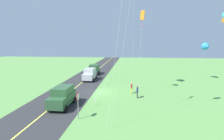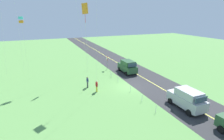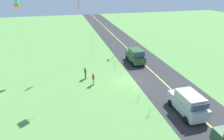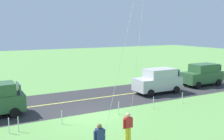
# 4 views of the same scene
# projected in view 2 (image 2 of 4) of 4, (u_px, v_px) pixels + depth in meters

# --- Properties ---
(ground_plane) EXTENTS (120.00, 120.00, 0.10)m
(ground_plane) POSITION_uv_depth(u_px,v_px,m) (129.00, 87.00, 26.11)
(ground_plane) COLOR #60994C
(asphalt_road) EXTENTS (120.00, 7.00, 0.00)m
(asphalt_road) POSITION_uv_depth(u_px,v_px,m) (152.00, 83.00, 27.57)
(asphalt_road) COLOR #2D2D30
(asphalt_road) RESTS_ON ground
(road_centre_stripe) EXTENTS (120.00, 0.16, 0.00)m
(road_centre_stripe) POSITION_uv_depth(u_px,v_px,m) (152.00, 83.00, 27.57)
(road_centre_stripe) COLOR #E5E04C
(road_centre_stripe) RESTS_ON asphalt_road
(car_suv_foreground) EXTENTS (4.40, 2.12, 2.24)m
(car_suv_foreground) POSITION_uv_depth(u_px,v_px,m) (128.00, 66.00, 32.11)
(car_suv_foreground) COLOR #2D5633
(car_suv_foreground) RESTS_ON ground
(car_parked_west_near) EXTENTS (4.40, 2.12, 2.24)m
(car_parked_west_near) POSITION_uv_depth(u_px,v_px,m) (187.00, 99.00, 19.85)
(car_parked_west_near) COLOR #B7B7BC
(car_parked_west_near) RESTS_ON ground
(stop_sign) EXTENTS (0.76, 0.08, 2.56)m
(stop_sign) POSITION_uv_depth(u_px,v_px,m) (107.00, 60.00, 33.63)
(stop_sign) COLOR gray
(stop_sign) RESTS_ON ground
(person_adult_near) EXTENTS (0.58, 0.22, 1.60)m
(person_adult_near) POSITION_uv_depth(u_px,v_px,m) (87.00, 82.00, 25.61)
(person_adult_near) COLOR #3F3F47
(person_adult_near) RESTS_ON ground
(person_adult_companion) EXTENTS (0.58, 0.22, 1.60)m
(person_adult_companion) POSITION_uv_depth(u_px,v_px,m) (97.00, 86.00, 24.15)
(person_adult_companion) COLOR yellow
(person_adult_companion) RESTS_ON ground
(kite_red_low) EXTENTS (2.79, 0.82, 11.39)m
(kite_red_low) POSITION_uv_depth(u_px,v_px,m) (85.00, 11.00, 20.49)
(kite_red_low) COLOR silver
(kite_red_low) RESTS_ON ground
(kite_pink_drift) EXTENTS (2.72, 0.56, 9.85)m
(kite_pink_drift) POSITION_uv_depth(u_px,v_px,m) (21.00, 20.00, 24.36)
(kite_pink_drift) COLOR silver
(kite_pink_drift) RESTS_ON ground
(fence_post_0) EXTENTS (0.05, 0.05, 0.90)m
(fence_post_0) POSITION_uv_depth(u_px,v_px,m) (156.00, 109.00, 19.13)
(fence_post_0) COLOR silver
(fence_post_0) RESTS_ON ground
(fence_post_1) EXTENTS (0.05, 0.05, 0.90)m
(fence_post_1) POSITION_uv_depth(u_px,v_px,m) (142.00, 98.00, 21.60)
(fence_post_1) COLOR silver
(fence_post_1) RESTS_ON ground
(fence_post_2) EXTENTS (0.05, 0.05, 0.90)m
(fence_post_2) POSITION_uv_depth(u_px,v_px,m) (130.00, 89.00, 24.20)
(fence_post_2) COLOR silver
(fence_post_2) RESTS_ON ground
(fence_post_3) EXTENTS (0.05, 0.05, 0.90)m
(fence_post_3) POSITION_uv_depth(u_px,v_px,m) (118.00, 79.00, 27.74)
(fence_post_3) COLOR silver
(fence_post_3) RESTS_ON ground
(fence_post_4) EXTENTS (0.05, 0.05, 0.90)m
(fence_post_4) POSITION_uv_depth(u_px,v_px,m) (112.00, 74.00, 29.99)
(fence_post_4) COLOR silver
(fence_post_4) RESTS_ON ground
(fence_post_5) EXTENTS (0.05, 0.05, 0.90)m
(fence_post_5) POSITION_uv_depth(u_px,v_px,m) (111.00, 74.00, 30.44)
(fence_post_5) COLOR silver
(fence_post_5) RESTS_ON ground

